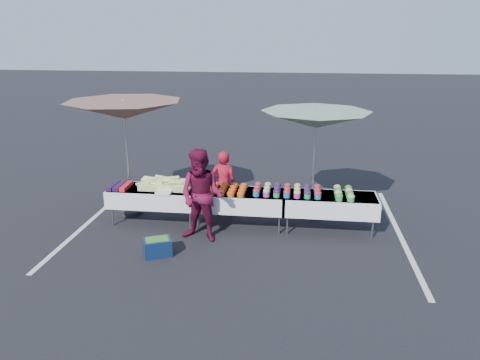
# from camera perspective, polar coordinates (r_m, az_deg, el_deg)

# --- Properties ---
(ground) EXTENTS (80.00, 80.00, 0.00)m
(ground) POSITION_cam_1_polar(r_m,az_deg,el_deg) (9.73, 0.00, -5.63)
(ground) COLOR black
(stripe_left) EXTENTS (0.10, 5.00, 0.00)m
(stripe_left) POSITION_cam_1_polar(r_m,az_deg,el_deg) (10.60, -17.48, -4.49)
(stripe_left) COLOR silver
(stripe_left) RESTS_ON ground
(stripe_right) EXTENTS (0.10, 5.00, 0.00)m
(stripe_right) POSITION_cam_1_polar(r_m,az_deg,el_deg) (9.88, 18.86, -6.25)
(stripe_right) COLOR silver
(stripe_right) RESTS_ON ground
(table_left) EXTENTS (1.86, 0.81, 0.75)m
(table_left) POSITION_cam_1_polar(r_m,az_deg,el_deg) (9.90, -10.39, -1.90)
(table_left) COLOR white
(table_left) RESTS_ON ground
(table_center) EXTENTS (1.86, 0.81, 0.75)m
(table_center) POSITION_cam_1_polar(r_m,az_deg,el_deg) (9.52, 0.00, -2.39)
(table_center) COLOR white
(table_center) RESTS_ON ground
(table_right) EXTENTS (1.86, 0.81, 0.75)m
(table_right) POSITION_cam_1_polar(r_m,az_deg,el_deg) (9.47, 10.88, -2.83)
(table_right) COLOR white
(table_right) RESTS_ON ground
(berry_punnets) EXTENTS (0.40, 0.54, 0.08)m
(berry_punnets) POSITION_cam_1_polar(r_m,az_deg,el_deg) (10.02, -14.44, -0.69)
(berry_punnets) COLOR black
(berry_punnets) RESTS_ON table_left
(corn_pile) EXTENTS (1.16, 0.57, 0.26)m
(corn_pile) POSITION_cam_1_polar(r_m,az_deg,el_deg) (9.78, -8.96, -0.47)
(corn_pile) COLOR #ACCF6A
(corn_pile) RESTS_ON table_left
(plastic_bags) EXTENTS (0.30, 0.25, 0.05)m
(plastic_bags) POSITION_cam_1_polar(r_m,az_deg,el_deg) (9.48, -9.27, -1.49)
(plastic_bags) COLOR white
(plastic_bags) RESTS_ON table_left
(carrot_bowls) EXTENTS (0.75, 0.69, 0.11)m
(carrot_bowls) POSITION_cam_1_polar(r_m,az_deg,el_deg) (9.47, -1.51, -1.11)
(carrot_bowls) COLOR #C55515
(carrot_bowls) RESTS_ON table_center
(potato_cups) EXTENTS (1.34, 0.58, 0.16)m
(potato_cups) POSITION_cam_1_polar(r_m,az_deg,el_deg) (9.37, 5.77, -1.21)
(potato_cups) COLOR #21649A
(potato_cups) RESTS_ON table_right
(bean_baskets) EXTENTS (0.36, 0.68, 0.15)m
(bean_baskets) POSITION_cam_1_polar(r_m,az_deg,el_deg) (9.40, 12.54, -1.53)
(bean_baskets) COLOR #238E49
(bean_baskets) RESTS_ON table_right
(vendor) EXTENTS (0.54, 0.36, 1.45)m
(vendor) POSITION_cam_1_polar(r_m,az_deg,el_deg) (10.05, -2.01, -0.46)
(vendor) COLOR maroon
(vendor) RESTS_ON ground
(customer) EXTENTS (1.00, 0.85, 1.79)m
(customer) POSITION_cam_1_polar(r_m,az_deg,el_deg) (8.82, -4.71, -1.94)
(customer) COLOR maroon
(customer) RESTS_ON ground
(umbrella_left) EXTENTS (2.90, 2.90, 2.52)m
(umbrella_left) POSITION_cam_1_polar(r_m,az_deg,el_deg) (10.08, -13.96, 8.19)
(umbrella_left) COLOR black
(umbrella_left) RESTS_ON ground
(umbrella_right) EXTENTS (2.34, 2.34, 2.33)m
(umbrella_right) POSITION_cam_1_polar(r_m,az_deg,el_deg) (9.77, 9.23, 7.19)
(umbrella_right) COLOR black
(umbrella_right) RESTS_ON ground
(storage_bin) EXTENTS (0.58, 0.52, 0.31)m
(storage_bin) POSITION_cam_1_polar(r_m,az_deg,el_deg) (8.59, -10.03, -8.00)
(storage_bin) COLOR #0C1F40
(storage_bin) RESTS_ON ground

